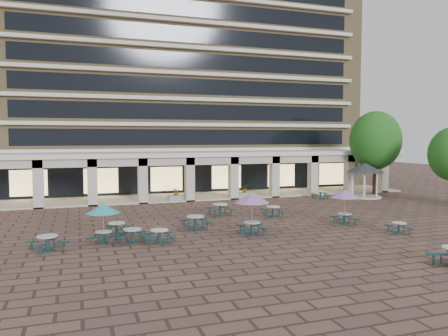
% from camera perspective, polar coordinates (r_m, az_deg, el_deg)
% --- Properties ---
extents(ground, '(120.00, 120.00, 0.00)m').
position_cam_1_polar(ground, '(28.98, 5.66, -7.49)').
color(ground, brown).
rests_on(ground, ground).
extents(apartment_building, '(40.00, 15.50, 25.20)m').
position_cam_1_polar(apartment_building, '(53.11, -5.83, 11.38)').
color(apartment_building, '#998256').
rests_on(apartment_building, ground).
extents(retail_arcade, '(42.00, 6.60, 4.40)m').
position_cam_1_polar(retail_arcade, '(42.42, -2.55, 0.26)').
color(retail_arcade, white).
rests_on(retail_arcade, ground).
extents(picnic_table_0, '(2.16, 2.16, 0.78)m').
position_cam_1_polar(picnic_table_0, '(24.22, -22.06, -8.93)').
color(picnic_table_0, '#163D42').
rests_on(picnic_table_0, ground).
extents(picnic_table_1, '(1.73, 1.73, 0.74)m').
position_cam_1_polar(picnic_table_1, '(24.38, -8.43, -8.65)').
color(picnic_table_1, '#163D42').
rests_on(picnic_table_1, ground).
extents(picnic_table_4, '(1.87, 1.87, 2.16)m').
position_cam_1_polar(picnic_table_4, '(24.64, -15.50, -5.33)').
color(picnic_table_4, '#163D42').
rests_on(picnic_table_4, ground).
extents(picnic_table_5, '(1.98, 1.98, 0.73)m').
position_cam_1_polar(picnic_table_5, '(26.85, -13.84, -7.56)').
color(picnic_table_5, '#163D42').
rests_on(picnic_table_5, ground).
extents(picnic_table_6, '(2.14, 2.14, 2.47)m').
position_cam_1_polar(picnic_table_6, '(25.94, 3.69, -4.14)').
color(picnic_table_6, '#163D42').
rests_on(picnic_table_6, ground).
extents(picnic_table_7, '(1.76, 1.76, 0.65)m').
position_cam_1_polar(picnic_table_7, '(28.57, 21.88, -7.14)').
color(picnic_table_7, '#163D42').
rests_on(picnic_table_7, ground).
extents(picnic_table_8, '(1.71, 1.71, 0.75)m').
position_cam_1_polar(picnic_table_8, '(24.78, -11.88, -8.47)').
color(picnic_table_8, '#163D42').
rests_on(picnic_table_8, ground).
extents(picnic_table_9, '(2.00, 2.00, 0.84)m').
position_cam_1_polar(picnic_table_9, '(27.72, -3.77, -6.95)').
color(picnic_table_9, '#163D42').
rests_on(picnic_table_9, ground).
extents(picnic_table_10, '(1.99, 1.99, 0.77)m').
position_cam_1_polar(picnic_table_10, '(32.09, 6.42, -5.54)').
color(picnic_table_10, '#163D42').
rests_on(picnic_table_10, ground).
extents(picnic_table_11, '(1.98, 1.98, 2.29)m').
position_cam_1_polar(picnic_table_11, '(30.17, 15.52, -3.42)').
color(picnic_table_11, '#163D42').
rests_on(picnic_table_11, ground).
extents(picnic_table_12, '(1.94, 1.94, 0.85)m').
position_cam_1_polar(picnic_table_12, '(32.54, -0.49, -5.30)').
color(picnic_table_12, '#163D42').
rests_on(picnic_table_12, ground).
extents(picnic_table_13, '(2.00, 2.00, 0.76)m').
position_cam_1_polar(picnic_table_13, '(42.14, 12.47, -3.34)').
color(picnic_table_13, '#163D42').
rests_on(picnic_table_13, ground).
extents(gazebo, '(3.57, 3.57, 3.32)m').
position_cam_1_polar(gazebo, '(44.01, 17.91, -0.44)').
color(gazebo, beige).
rests_on(gazebo, ground).
extents(tree_east_c, '(5.03, 5.03, 8.38)m').
position_cam_1_polar(tree_east_c, '(45.77, 19.17, 3.41)').
color(tree_east_c, '#47331C').
rests_on(tree_east_c, ground).
extents(planter_left, '(1.50, 0.65, 1.31)m').
position_cam_1_polar(planter_left, '(40.04, -6.22, -3.51)').
color(planter_left, '#979792').
rests_on(planter_left, ground).
extents(planter_right, '(1.50, 0.74, 1.32)m').
position_cam_1_polar(planter_right, '(41.96, 2.74, -3.13)').
color(planter_right, '#979792').
rests_on(planter_right, ground).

